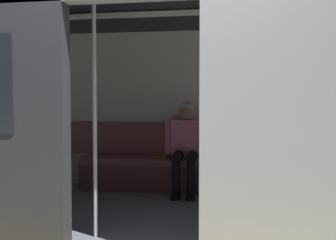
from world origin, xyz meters
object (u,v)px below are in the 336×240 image
object	(u,v)px
bench_seat	(179,166)
handbag	(219,152)
train_car	(157,70)
person_seated	(186,142)
book	(163,156)
grab_pole_door	(95,117)

from	to	relation	value
bench_seat	handbag	distance (m)	0.55
train_car	bench_seat	xyz separation A→B (m)	(-0.07, -1.11, -1.17)
handbag	bench_seat	bearing A→B (deg)	3.39
train_car	person_seated	distance (m)	1.37
book	grab_pole_door	bearing A→B (deg)	105.15
train_car	bench_seat	size ratio (longest dim) A/B	2.41
person_seated	handbag	size ratio (longest dim) A/B	4.49
train_car	grab_pole_door	bearing A→B (deg)	65.34
handbag	book	world-z (taller)	handbag
bench_seat	person_seated	size ratio (longest dim) A/B	2.27
train_car	grab_pole_door	distance (m)	1.02
bench_seat	grab_pole_door	xyz separation A→B (m)	(0.45, 1.95, 0.72)
person_seated	handbag	bearing A→B (deg)	-168.86
train_car	grab_pole_door	xyz separation A→B (m)	(0.38, 0.83, -0.45)
train_car	bench_seat	bearing A→B (deg)	-93.55
person_seated	train_car	bearing A→B (deg)	81.44
handbag	book	bearing A→B (deg)	-2.79
bench_seat	person_seated	world-z (taller)	person_seated
handbag	grab_pole_door	world-z (taller)	grab_pole_door
book	grab_pole_door	xyz separation A→B (m)	(0.22, 2.01, 0.60)
train_car	book	distance (m)	1.59
train_car	person_seated	xyz separation A→B (m)	(-0.16, -1.06, -0.85)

